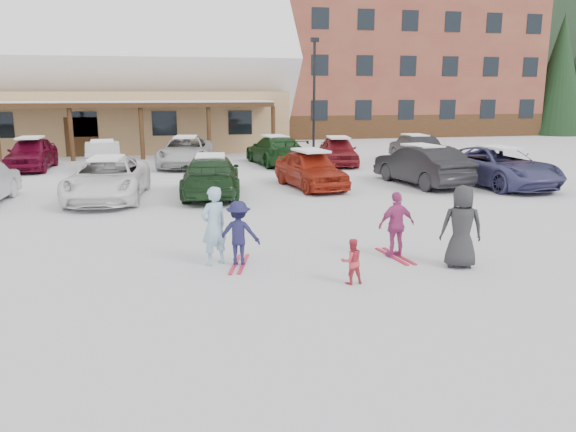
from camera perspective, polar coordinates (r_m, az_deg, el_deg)
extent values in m
plane|color=silver|center=(11.40, -0.45, -6.06)|extent=(160.00, 160.00, 0.00)
cube|color=tan|center=(39.24, -22.20, 9.00)|extent=(28.00, 10.00, 3.60)
cube|color=#422814|center=(33.11, -24.22, 10.24)|extent=(25.20, 2.60, 0.25)
cube|color=white|center=(39.24, -22.66, 14.44)|extent=(29.12, 9.69, 9.69)
cube|color=brown|center=(51.91, 8.92, 15.07)|extent=(24.00, 14.00, 12.00)
cube|color=brown|center=(48.66, -8.99, 13.47)|extent=(7.00, 12.60, 9.00)
cube|color=#422814|center=(45.48, 11.82, 8.89)|extent=(24.00, 0.10, 1.80)
cylinder|color=black|center=(35.17, 2.66, 11.96)|extent=(0.16, 0.16, 6.50)
cube|color=black|center=(35.30, 2.72, 17.45)|extent=(0.50, 0.25, 0.25)
cylinder|color=black|center=(53.43, 25.43, 8.21)|extent=(0.60, 0.60, 1.32)
cone|color=black|center=(53.41, 26.01, 14.20)|extent=(4.84, 4.84, 9.90)
cylinder|color=black|center=(55.27, -3.41, 9.37)|extent=(0.60, 0.60, 1.08)
cone|color=black|center=(55.21, -3.47, 14.13)|extent=(3.96, 3.96, 8.10)
cylinder|color=black|center=(67.20, 20.99, 9.27)|extent=(0.60, 0.60, 1.38)
cone|color=black|center=(67.20, 21.39, 14.26)|extent=(5.06, 5.06, 10.35)
imported|color=#97BFD8|center=(11.97, -7.56, -1.02)|extent=(0.74, 0.66, 1.70)
imported|color=#CC3443|center=(10.87, 6.48, -4.58)|extent=(0.46, 0.37, 0.90)
imported|color=#1B1941|center=(11.93, -5.02, -1.76)|extent=(1.00, 0.74, 1.39)
cube|color=red|center=(12.12, -4.96, -4.88)|extent=(0.56, 1.40, 0.03)
imported|color=#B5397E|center=(12.67, 10.96, -0.88)|extent=(0.91, 0.47, 1.48)
cube|color=red|center=(12.86, 10.83, -4.03)|extent=(0.38, 1.41, 0.03)
imported|color=#28292B|center=(12.25, 17.22, -1.04)|extent=(0.99, 0.80, 1.75)
imported|color=white|center=(20.08, -17.84, 3.62)|extent=(2.75, 5.33, 1.44)
imported|color=#1A371B|center=(20.05, -7.83, 4.07)|extent=(2.47, 5.08, 1.42)
imported|color=#A02513|center=(21.52, 2.30, 4.78)|extent=(2.38, 4.45, 1.44)
imported|color=black|center=(22.77, 13.41, 5.04)|extent=(2.40, 4.94, 1.56)
imported|color=#3E3D6B|center=(23.43, 20.61, 4.71)|extent=(3.12, 5.68, 1.51)
imported|color=maroon|center=(29.09, -24.61, 5.78)|extent=(1.82, 4.47, 1.52)
imported|color=#B7B8BC|center=(27.48, -18.27, 5.81)|extent=(1.91, 4.34, 1.39)
imported|color=silver|center=(28.15, -10.33, 6.46)|extent=(3.15, 5.53, 1.46)
imported|color=#184019|center=(28.38, -1.30, 6.69)|extent=(2.64, 5.17, 1.44)
imported|color=maroon|center=(28.34, 5.11, 6.58)|extent=(2.17, 4.26, 1.39)
imported|color=black|center=(30.46, 12.74, 6.74)|extent=(1.70, 4.27, 1.38)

